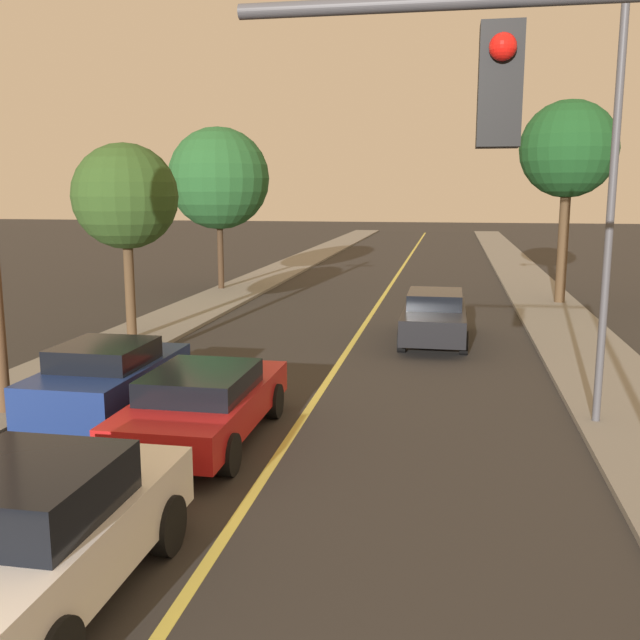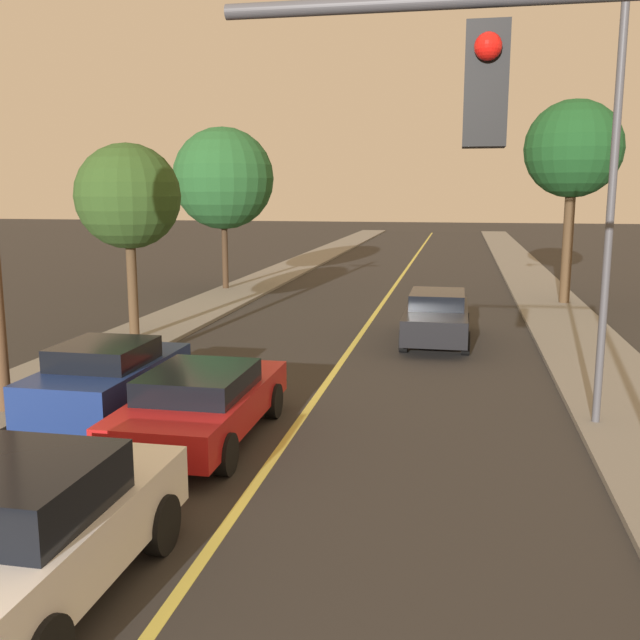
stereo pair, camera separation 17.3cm
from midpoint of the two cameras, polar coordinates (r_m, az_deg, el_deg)
The scene contains 11 objects.
road_surface at distance 38.09m, azimuth 6.85°, elevation 3.73°, with size 10.14×80.00×0.01m.
sidewalk_left at distance 39.05m, azimuth -2.46°, elevation 4.04°, with size 2.50×80.00×0.12m.
sidewalk_right at distance 38.15m, azimuth 16.37°, elevation 3.48°, with size 2.50×80.00×0.12m.
car_near_lane_front at distance 8.21m, azimuth -21.67°, elevation -15.43°, with size 1.97×4.05×1.61m.
car_near_lane_second at distance 12.54m, azimuth -8.98°, elevation -6.47°, with size 1.97×4.62×1.31m.
car_outer_lane_second at distance 14.21m, azimuth -16.21°, elevation -4.46°, with size 1.91×3.90×1.49m.
car_far_oncoming at distance 20.69m, azimuth 9.56°, elevation 0.30°, with size 1.86×4.77×1.45m.
streetlamp_right at distance 13.52m, azimuth 21.12°, elevation 12.94°, with size 1.93×0.36×7.82m.
tree_left_near at distance 20.84m, azimuth -14.86°, elevation 9.48°, with size 2.93×2.93×5.50m.
tree_left_far at distance 31.17m, azimuth -7.59°, elevation 11.15°, with size 4.30×4.30×6.86m.
tree_right_near at distance 28.44m, azimuth 19.77°, elevation 12.67°, with size 3.56×3.56×7.48m.
Camera 2 is at (2.85, -1.73, 4.29)m, focal length 40.00 mm.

